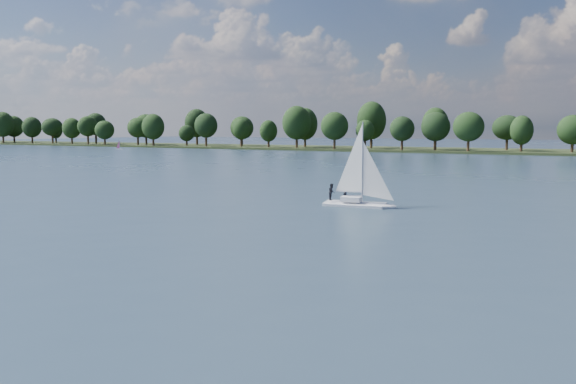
% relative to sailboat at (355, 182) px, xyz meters
% --- Properties ---
extents(ground, '(700.00, 700.00, 0.00)m').
position_rel_sailboat_xyz_m(ground, '(-9.03, 46.23, -2.54)').
color(ground, '#233342').
rests_on(ground, ground).
extents(far_shore, '(660.00, 40.00, 1.50)m').
position_rel_sailboat_xyz_m(far_shore, '(-9.03, 158.23, -2.54)').
color(far_shore, black).
rests_on(far_shore, ground).
extents(sailboat, '(7.05, 2.56, 9.08)m').
position_rel_sailboat_xyz_m(sailboat, '(0.00, 0.00, 0.00)').
color(sailboat, silver).
rests_on(sailboat, ground).
extents(dinghy_pink, '(2.57, 1.82, 3.83)m').
position_rel_sailboat_xyz_m(dinghy_pink, '(-147.52, 117.28, -1.63)').
color(dinghy_pink, white).
rests_on(dinghy_pink, ground).
extents(pontoon, '(4.25, 2.57, 0.50)m').
position_rel_sailboat_xyz_m(pontoon, '(-173.71, 139.95, -2.54)').
color(pontoon, '#5B5E60').
rests_on(pontoon, ground).
extents(treeline, '(562.88, 73.77, 18.51)m').
position_rel_sailboat_xyz_m(treeline, '(-22.89, 155.31, 5.50)').
color(treeline, black).
rests_on(treeline, ground).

